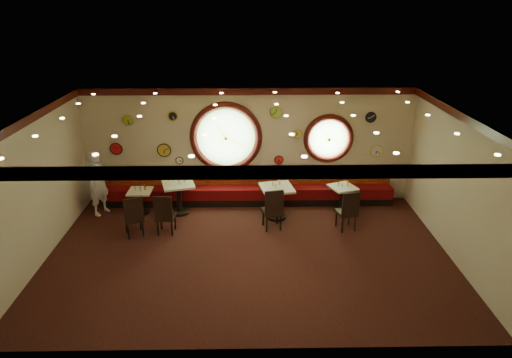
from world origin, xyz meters
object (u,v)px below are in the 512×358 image
(condiment_b_pepper, at_px, (179,182))
(table_a, at_px, (141,199))
(condiment_d_bottle, at_px, (348,183))
(waiter, at_px, (98,183))
(chair_c, at_px, (273,207))
(condiment_b_salt, at_px, (173,180))
(condiment_c_salt, at_px, (273,184))
(condiment_c_pepper, at_px, (276,186))
(condiment_a_bottle, at_px, (145,187))
(condiment_b_bottle, at_px, (184,179))
(chair_b, at_px, (164,212))
(table_b, at_px, (179,194))
(condiment_a_salt, at_px, (135,189))
(condiment_c_bottle, at_px, (280,182))
(condiment_d_salt, at_px, (339,184))
(table_d, at_px, (342,195))
(condiment_a_pepper, at_px, (140,189))
(condiment_d_pepper, at_px, (342,185))
(chair_d, at_px, (349,208))
(table_c, at_px, (277,198))
(chair_a, at_px, (134,214))

(condiment_b_pepper, bearing_deg, table_a, 176.06)
(condiment_d_bottle, xyz_separation_m, waiter, (-6.59, -0.10, 0.08))
(chair_c, xyz_separation_m, condiment_b_salt, (-2.57, 1.05, 0.29))
(table_a, height_order, waiter, waiter)
(condiment_c_salt, xyz_separation_m, condiment_c_pepper, (0.08, -0.08, -0.01))
(condiment_a_bottle, distance_m, condiment_b_bottle, 1.07)
(chair_b, bearing_deg, condiment_b_pepper, 83.12)
(chair_b, bearing_deg, table_b, 85.51)
(condiment_b_salt, xyz_separation_m, condiment_d_bottle, (4.63, 0.07, -0.14))
(chair_c, distance_m, condiment_c_pepper, 0.68)
(chair_b, xyz_separation_m, condiment_a_salt, (-0.95, 1.18, 0.12))
(condiment_d_bottle, bearing_deg, condiment_c_bottle, -170.31)
(chair_b, xyz_separation_m, waiter, (-1.91, 1.21, 0.26))
(chair_b, distance_m, waiter, 2.28)
(condiment_d_salt, bearing_deg, condiment_d_bottle, 0.85)
(condiment_c_bottle, height_order, condiment_d_bottle, condiment_c_bottle)
(chair_c, xyz_separation_m, condiment_a_bottle, (-3.34, 1.02, 0.12))
(table_d, height_order, condiment_a_pepper, condiment_a_pepper)
(chair_b, bearing_deg, condiment_a_bottle, 124.27)
(table_a, relative_size, condiment_d_pepper, 7.10)
(chair_b, distance_m, chair_c, 2.63)
(condiment_d_salt, distance_m, condiment_a_bottle, 5.15)
(condiment_b_salt, bearing_deg, condiment_a_pepper, -173.24)
(table_a, distance_m, chair_c, 3.60)
(chair_c, bearing_deg, condiment_a_bottle, 151.22)
(table_a, height_order, condiment_c_salt, condiment_c_salt)
(condiment_c_salt, xyz_separation_m, condiment_d_salt, (1.79, 0.43, -0.18))
(table_d, distance_m, condiment_b_pepper, 4.36)
(condiment_a_salt, height_order, condiment_c_salt, condiment_c_salt)
(table_a, bearing_deg, condiment_a_salt, 179.47)
(chair_c, xyz_separation_m, condiment_a_pepper, (-3.44, 0.94, 0.10))
(chair_c, bearing_deg, condiment_c_bottle, 63.82)
(chair_d, xyz_separation_m, condiment_b_salt, (-4.42, 1.12, 0.31))
(table_c, height_order, chair_c, chair_c)
(condiment_d_salt, xyz_separation_m, condiment_c_bottle, (-1.61, -0.31, 0.20))
(condiment_b_bottle, bearing_deg, condiment_c_pepper, -10.90)
(condiment_a_salt, xyz_separation_m, condiment_d_salt, (5.39, 0.13, 0.04))
(condiment_b_salt, xyz_separation_m, condiment_d_pepper, (4.46, -0.01, -0.17))
(chair_d, bearing_deg, condiment_d_pepper, 73.89)
(chair_a, bearing_deg, condiment_c_bottle, -5.68)
(table_b, xyz_separation_m, chair_d, (4.29, -1.05, 0.05))
(chair_c, distance_m, condiment_b_bottle, 2.54)
(condiment_a_salt, bearing_deg, condiment_c_bottle, -2.71)
(chair_c, height_order, condiment_b_pepper, chair_c)
(table_b, xyz_separation_m, waiter, (-2.09, 0.03, 0.31))
(table_d, xyz_separation_m, condiment_b_salt, (-4.49, -0.04, 0.48))
(condiment_c_salt, relative_size, condiment_d_salt, 0.91)
(table_d, height_order, chair_d, chair_d)
(condiment_b_salt, height_order, condiment_b_bottle, condiment_b_bottle)
(chair_a, xyz_separation_m, condiment_b_pepper, (0.93, 1.19, 0.32))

